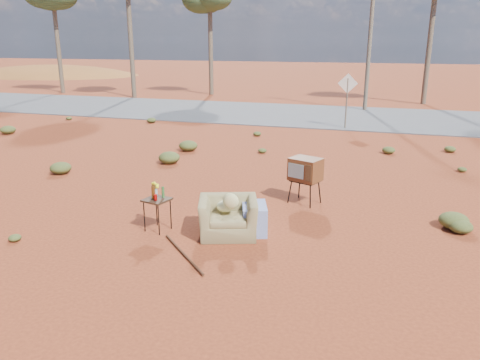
% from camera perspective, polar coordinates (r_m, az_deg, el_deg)
% --- Properties ---
extents(ground, '(140.00, 140.00, 0.00)m').
position_cam_1_polar(ground, '(8.45, -4.98, -7.42)').
color(ground, '#913C1D').
rests_on(ground, ground).
extents(highway, '(140.00, 7.00, 0.04)m').
position_cam_1_polar(highway, '(22.58, 9.52, 7.77)').
color(highway, '#565659').
rests_on(highway, ground).
extents(dirt_mound, '(26.00, 18.00, 2.00)m').
position_cam_1_polar(dirt_mound, '(52.81, -21.99, 11.80)').
color(dirt_mound, '#9C5725').
rests_on(dirt_mound, ground).
extents(armchair, '(1.35, 1.14, 0.92)m').
position_cam_1_polar(armchair, '(8.56, -0.85, -3.93)').
color(armchair, olive).
rests_on(armchair, ground).
extents(tv_unit, '(0.77, 0.70, 1.01)m').
position_cam_1_polar(tv_unit, '(10.18, 7.98, 1.22)').
color(tv_unit, black).
rests_on(tv_unit, ground).
extents(side_table, '(0.52, 0.52, 0.89)m').
position_cam_1_polar(side_table, '(8.82, -10.16, -2.06)').
color(side_table, '#3B2415').
rests_on(side_table, ground).
extents(rusty_bar, '(1.21, 1.22, 0.04)m').
position_cam_1_polar(rusty_bar, '(7.95, -6.91, -8.90)').
color(rusty_bar, '#4A2513').
rests_on(rusty_bar, ground).
extents(road_sign, '(0.78, 0.06, 2.19)m').
position_cam_1_polar(road_sign, '(19.27, 12.95, 10.52)').
color(road_sign, brown).
rests_on(road_sign, ground).
extents(eucalyptus_near_left, '(3.20, 3.20, 6.60)m').
position_cam_1_polar(eucalyptus_near_left, '(31.18, -3.69, 20.37)').
color(eucalyptus_near_left, brown).
rests_on(eucalyptus_near_left, ground).
extents(utility_pole_center, '(1.40, 0.20, 8.00)m').
position_cam_1_polar(utility_pole_center, '(24.65, 15.69, 17.77)').
color(utility_pole_center, brown).
rests_on(utility_pole_center, ground).
extents(scrub_patch, '(17.49, 8.07, 0.33)m').
position_cam_1_polar(scrub_patch, '(12.58, -0.98, 1.48)').
color(scrub_patch, '#4D5726').
rests_on(scrub_patch, ground).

